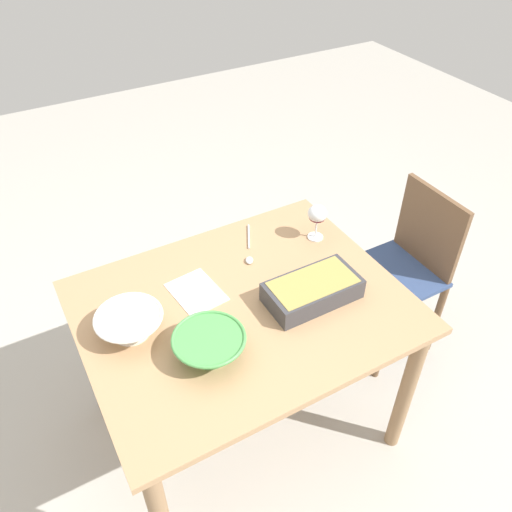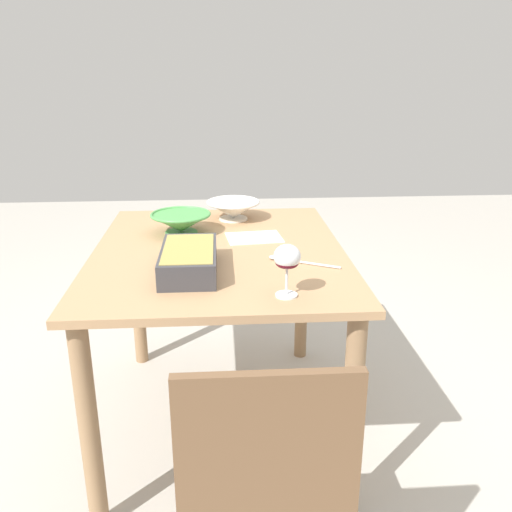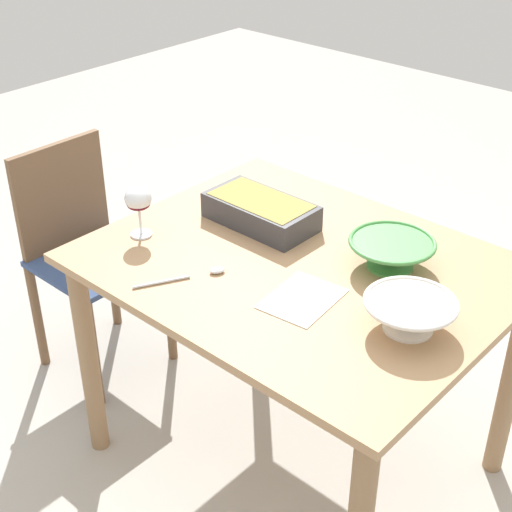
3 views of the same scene
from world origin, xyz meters
name	(u,v)px [view 1 (image 1 of 3)]	position (x,y,z in m)	size (l,w,h in m)	color
ground_plane	(246,421)	(0.00, 0.00, 0.00)	(8.00, 8.00, 0.00)	#B2ADA3
dining_table	(243,326)	(0.00, 0.00, 0.65)	(1.17, 0.93, 0.77)	tan
chair	(405,266)	(-0.93, -0.09, 0.48)	(0.38, 0.40, 0.87)	#334772
wine_glass	(317,215)	(-0.46, -0.20, 0.88)	(0.08, 0.08, 0.16)	white
casserole_dish	(312,289)	(-0.24, 0.10, 0.81)	(0.35, 0.18, 0.08)	#38383D
mixing_bowl	(209,345)	(0.20, 0.15, 0.81)	(0.24, 0.24, 0.09)	#4C994C
small_bowl	(130,323)	(0.40, -0.07, 0.81)	(0.23, 0.23, 0.09)	white
serving_spoon	(249,251)	(-0.16, -0.25, 0.77)	(0.14, 0.24, 0.01)	silver
napkin	(196,292)	(0.12, -0.14, 0.77)	(0.16, 0.21, 0.00)	white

